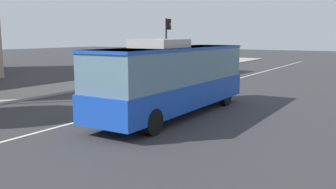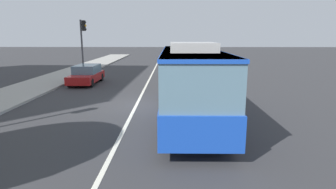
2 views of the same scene
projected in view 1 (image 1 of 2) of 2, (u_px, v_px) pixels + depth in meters
name	position (u px, v px, depth m)	size (l,w,h in m)	color
ground_plane	(153.00, 101.00, 20.02)	(160.00, 160.00, 0.00)	#333335
sidewalk_kerb	(53.00, 89.00, 24.25)	(80.00, 3.74, 0.14)	#9E9B93
lane_centre_line	(153.00, 101.00, 20.01)	(76.00, 0.16, 0.01)	silver
transit_bus	(174.00, 76.00, 16.30)	(10.01, 2.54, 3.46)	#1947B7
sedan_red	(152.00, 73.00, 28.18)	(4.50, 1.82, 1.46)	#B21919
traffic_light_near_corner	(168.00, 36.00, 32.72)	(0.32, 0.62, 5.20)	#47474C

